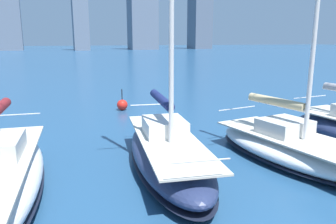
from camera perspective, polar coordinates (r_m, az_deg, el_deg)
name	(u,v)px	position (r m, az deg, el deg)	size (l,w,h in m)	color
sailboat_tan	(291,145)	(13.34, 20.69, -5.41)	(3.79, 7.44, 12.25)	silver
sailboat_navy	(167,150)	(11.69, -0.16, -6.63)	(3.55, 8.28, 12.00)	navy
channel_buoy	(122,105)	(21.77, -7.97, 1.25)	(0.70, 0.70, 1.40)	red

